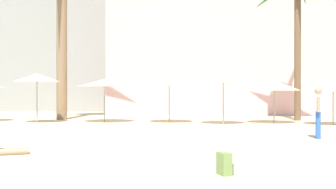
# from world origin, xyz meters

# --- Properties ---
(hotel_pink) EXTENTS (17.68, 11.89, 13.33)m
(hotel_pink) POSITION_xyz_m (3.08, 26.92, 6.66)
(hotel_pink) COLOR beige
(hotel_pink) RESTS_ON ground
(cafe_umbrella_2) EXTENTS (2.30, 2.30, 2.13)m
(cafe_umbrella_2) POSITION_xyz_m (6.92, 13.42, 1.87)
(cafe_umbrella_2) COLOR gray
(cafe_umbrella_2) RESTS_ON ground
(cafe_umbrella_3) EXTENTS (2.56, 2.56, 2.13)m
(cafe_umbrella_3) POSITION_xyz_m (4.37, 14.43, 1.88)
(cafe_umbrella_3) COLOR gray
(cafe_umbrella_3) RESTS_ON ground
(cafe_umbrella_4) EXTENTS (2.75, 2.75, 2.21)m
(cafe_umbrella_4) POSITION_xyz_m (-4.24, 14.36, 2.03)
(cafe_umbrella_4) COLOR gray
(cafe_umbrella_4) RESTS_ON ground
(cafe_umbrella_5) EXTENTS (2.43, 2.43, 2.29)m
(cafe_umbrella_5) POSITION_xyz_m (-0.89, 14.36, 2.09)
(cafe_umbrella_5) COLOR gray
(cafe_umbrella_5) RESTS_ON ground
(cafe_umbrella_6) EXTENTS (2.23, 2.23, 2.50)m
(cafe_umbrella_6) POSITION_xyz_m (-7.54, 13.70, 2.29)
(cafe_umbrella_6) COLOR gray
(cafe_umbrella_6) RESTS_ON ground
(cafe_umbrella_7) EXTENTS (2.33, 2.33, 2.38)m
(cafe_umbrella_7) POSITION_xyz_m (1.80, 13.58, 2.19)
(cafe_umbrella_7) COLOR gray
(cafe_umbrella_7) RESTS_ON ground
(beach_towel) EXTENTS (1.92, 1.38, 0.01)m
(beach_towel) POSITION_xyz_m (2.11, 1.98, 0.01)
(beach_towel) COLOR white
(beach_towel) RESTS_ON ground
(backpack) EXTENTS (0.32, 0.35, 0.42)m
(backpack) POSITION_xyz_m (1.12, 1.53, 0.20)
(backpack) COLOR olive
(backpack) RESTS_ON ground
(person_mid_right) EXTENTS (0.99, 0.72, 0.91)m
(person_mid_right) POSITION_xyz_m (-4.22, 3.54, 0.32)
(person_mid_right) COLOR tan
(person_mid_right) RESTS_ON ground
(person_near_left) EXTENTS (0.31, 0.61, 1.71)m
(person_near_left) POSITION_xyz_m (4.59, 7.71, 0.94)
(person_near_left) COLOR blue
(person_near_left) RESTS_ON ground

